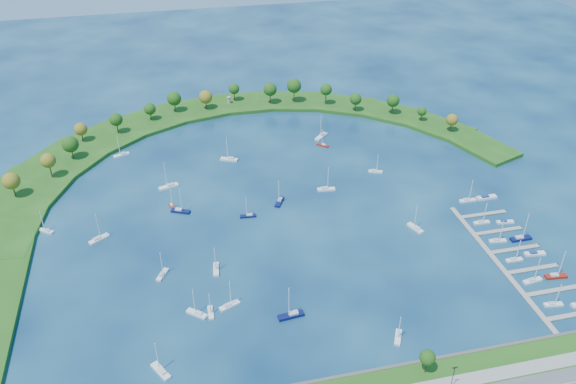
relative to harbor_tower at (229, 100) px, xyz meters
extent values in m
plane|color=#071D42|center=(7.44, -117.96, -4.16)|extent=(700.00, 700.00, 0.00)
cube|color=#474442|center=(7.44, -220.46, -3.26)|extent=(420.00, 1.20, 1.80)
cylinder|color=#382314|center=(32.44, -224.96, 0.24)|extent=(0.56, 0.56, 5.60)
sphere|color=#204611|center=(32.44, -224.96, 4.08)|extent=(5.20, 5.20, 5.20)
cylinder|color=black|center=(37.44, -232.96, 2.44)|extent=(0.24, 0.24, 10.00)
cube|color=#1F4913|center=(-111.40, -80.38, -3.16)|extent=(50.23, 54.30, 2.00)
cube|color=#1F4913|center=(-96.59, -53.38, -3.16)|extent=(54.07, 56.09, 2.00)
cube|color=#1F4913|center=(-75.77, -30.69, -3.16)|extent=(55.20, 54.07, 2.00)
cube|color=#1F4913|center=(-50.13, -13.63, -3.16)|extent=(53.65, 48.47, 2.00)
cube|color=#1F4913|center=(-21.16, -3.19, -3.16)|extent=(49.62, 39.75, 2.00)
cube|color=#1F4913|center=(9.47, 0.03, -3.16)|extent=(44.32, 29.96, 2.00)
cube|color=#1F4913|center=(39.98, -4.16, -3.16)|extent=(49.49, 38.05, 2.00)
cube|color=#1F4913|center=(68.60, -15.52, -3.16)|extent=(51.13, 44.12, 2.00)
cube|color=#1F4913|center=(93.69, -33.38, -3.16)|extent=(49.19, 47.96, 2.00)
cube|color=#1F4913|center=(113.78, -56.72, -3.16)|extent=(43.90, 49.49, 2.00)
cube|color=#1F4913|center=(127.72, -84.18, -3.16)|extent=(35.67, 48.74, 2.00)
cylinder|color=#382314|center=(-114.28, -84.64, 1.39)|extent=(0.56, 0.56, 7.09)
sphere|color=brown|center=(-114.28, -84.64, 6.57)|extent=(8.21, 8.21, 8.21)
cylinder|color=#382314|center=(-99.26, -70.09, 1.95)|extent=(0.56, 0.56, 8.22)
sphere|color=brown|center=(-99.26, -70.09, 7.55)|extent=(7.45, 7.45, 7.45)
cylinder|color=#382314|center=(-90.48, -52.27, 1.20)|extent=(0.56, 0.56, 6.71)
sphere|color=#204611|center=(-90.48, -52.27, 6.27)|extent=(8.61, 8.61, 8.61)
cylinder|color=#382314|center=(-86.74, -32.90, 0.83)|extent=(0.56, 0.56, 5.97)
sphere|color=brown|center=(-86.74, -32.90, 5.26)|extent=(7.23, 7.23, 7.23)
cylinder|color=#382314|center=(-67.78, -27.08, 1.35)|extent=(0.56, 0.56, 7.02)
sphere|color=#204611|center=(-67.78, -27.08, 6.35)|extent=(7.44, 7.44, 7.44)
cylinder|color=#382314|center=(-48.79, -13.76, 0.71)|extent=(0.56, 0.56, 5.73)
sphere|color=#204611|center=(-48.79, -13.76, 4.97)|extent=(7.01, 7.01, 7.01)
cylinder|color=#382314|center=(-33.88, -5.17, 1.29)|extent=(0.56, 0.56, 6.90)
sphere|color=#204611|center=(-33.88, -5.17, 6.45)|extent=(8.54, 8.54, 8.54)
cylinder|color=#382314|center=(-14.82, -5.36, 0.97)|extent=(0.56, 0.56, 6.26)
sphere|color=brown|center=(-14.82, -5.36, 5.76)|extent=(8.32, 8.32, 8.32)
cylinder|color=#382314|center=(4.04, 3.07, 1.21)|extent=(0.56, 0.56, 6.74)
sphere|color=#204611|center=(4.04, 3.07, 5.95)|extent=(6.82, 6.82, 6.82)
cylinder|color=#382314|center=(25.48, -6.28, 1.77)|extent=(0.56, 0.56, 7.86)
sphere|color=#204611|center=(25.48, -6.28, 7.38)|extent=(8.39, 8.39, 8.39)
cylinder|color=#382314|center=(40.57, -7.58, 2.46)|extent=(0.56, 0.56, 9.24)
sphere|color=#204611|center=(40.57, -7.58, 8.88)|extent=(9.02, 9.02, 9.02)
cylinder|color=#382314|center=(59.18, -15.59, 2.13)|extent=(0.56, 0.56, 8.59)
sphere|color=#204611|center=(59.18, -15.59, 7.89)|extent=(7.31, 7.31, 7.31)
cylinder|color=#382314|center=(74.13, -29.07, 1.08)|extent=(0.56, 0.56, 6.48)
sphere|color=#204611|center=(74.13, -29.07, 5.75)|extent=(7.12, 7.12, 7.12)
cylinder|color=#382314|center=(94.66, -38.15, 1.46)|extent=(0.56, 0.56, 7.23)
sphere|color=#204611|center=(94.66, -38.15, 6.62)|extent=(7.76, 7.76, 7.76)
cylinder|color=#382314|center=(108.03, -51.07, 0.37)|extent=(0.56, 0.56, 5.05)
sphere|color=#204611|center=(108.03, -51.07, 3.96)|extent=(5.36, 5.36, 5.36)
cylinder|color=#382314|center=(118.75, -67.83, 0.86)|extent=(0.56, 0.56, 6.03)
sphere|color=brown|center=(118.75, -67.83, 5.24)|extent=(6.83, 6.83, 6.83)
cylinder|color=gray|center=(0.00, 0.00, -0.20)|extent=(2.20, 2.20, 3.91)
cylinder|color=gray|center=(0.00, 0.00, 1.90)|extent=(2.60, 2.60, 0.30)
cube|color=gray|center=(85.44, -178.96, -3.81)|extent=(2.20, 82.00, 0.40)
cube|color=gray|center=(97.54, -211.96, -3.81)|extent=(22.00, 2.00, 0.40)
cube|color=gray|center=(97.54, -198.76, -3.81)|extent=(22.00, 2.00, 0.40)
cube|color=gray|center=(97.54, -185.56, -3.81)|extent=(22.00, 2.00, 0.40)
cylinder|color=#382314|center=(108.44, -185.56, -3.56)|extent=(0.36, 0.36, 1.60)
cube|color=gray|center=(97.54, -172.36, -3.81)|extent=(22.00, 2.00, 0.40)
cylinder|color=#382314|center=(108.44, -172.36, -3.56)|extent=(0.36, 0.36, 1.60)
cube|color=gray|center=(97.54, -159.16, -3.81)|extent=(22.00, 2.00, 0.40)
cylinder|color=#382314|center=(108.44, -159.16, -3.56)|extent=(0.36, 0.36, 1.60)
cube|color=gray|center=(97.54, -145.96, -3.81)|extent=(22.00, 2.00, 0.40)
cylinder|color=#382314|center=(108.44, -145.96, -3.56)|extent=(0.36, 0.36, 1.60)
cube|color=#0B1045|center=(7.74, -115.22, -3.64)|extent=(6.20, 8.70, 1.03)
cube|color=silver|center=(8.15, -114.47, -2.77)|extent=(2.91, 3.45, 0.72)
cylinder|color=silver|center=(7.42, -115.83, 2.67)|extent=(0.32, 0.32, 11.60)
cube|color=white|center=(-48.77, -155.76, -3.71)|extent=(5.55, 7.64, 0.91)
cube|color=silver|center=(-49.14, -156.42, -2.93)|extent=(2.59, 3.04, 0.64)
cylinder|color=silver|center=(-48.48, -155.23, 1.86)|extent=(0.32, 0.32, 10.22)
cube|color=white|center=(-97.56, -114.70, -3.72)|extent=(7.20, 5.71, 0.87)
cube|color=silver|center=(-96.96, -115.10, -2.98)|extent=(2.91, 2.60, 0.61)
cylinder|color=silver|center=(-98.05, -114.37, 1.63)|extent=(0.32, 0.32, 9.83)
cube|color=maroon|center=(-42.11, -107.77, -3.75)|extent=(3.21, 7.02, 0.81)
cube|color=silver|center=(-42.25, -107.11, -3.06)|extent=(1.77, 2.59, 0.57)
cylinder|color=silver|center=(-42.00, -108.30, 1.23)|extent=(0.32, 0.32, 9.15)
cube|color=white|center=(-65.90, -51.42, -3.65)|extent=(8.82, 5.43, 1.03)
cube|color=silver|center=(-65.11, -51.10, -2.78)|extent=(3.40, 2.68, 0.72)
cylinder|color=silver|center=(-66.54, -51.68, 2.63)|extent=(0.32, 0.32, 11.54)
cube|color=#0B1045|center=(-38.55, -112.63, -3.62)|extent=(9.21, 6.01, 1.08)
cube|color=silver|center=(-39.36, -112.26, -2.71)|extent=(3.59, 2.90, 0.75)
cylinder|color=silver|center=(-37.89, -112.93, 2.98)|extent=(0.32, 0.32, 12.12)
cube|color=white|center=(-51.48, -204.44, -3.63)|extent=(6.62, 8.91, 1.06)
cube|color=silver|center=(-51.03, -205.20, -2.72)|extent=(3.07, 3.56, 0.74)
cylinder|color=silver|center=(-51.84, -203.82, 2.89)|extent=(0.32, 0.32, 11.97)
cube|color=white|center=(62.07, -98.63, -3.73)|extent=(7.35, 4.37, 0.85)
cube|color=silver|center=(61.40, -98.37, -3.01)|extent=(2.82, 2.18, 0.60)
cylinder|color=silver|center=(62.60, -98.83, 1.49)|extent=(0.32, 0.32, 9.60)
cube|color=white|center=(-32.45, -181.16, -3.75)|extent=(2.08, 6.94, 0.83)
cube|color=silver|center=(-32.43, -180.47, -3.04)|extent=(1.40, 2.44, 0.58)
cylinder|color=silver|center=(-32.46, -181.71, 1.32)|extent=(0.32, 0.32, 9.31)
cube|color=white|center=(32.44, -109.52, -3.63)|extent=(8.99, 3.46, 1.05)
cube|color=silver|center=(31.57, -109.42, -2.74)|extent=(3.25, 2.06, 0.74)
cylinder|color=silver|center=(33.14, -109.60, 2.81)|extent=(0.32, 0.32, 11.84)
cube|color=maroon|center=(43.38, -64.91, -3.75)|extent=(6.29, 6.18, 0.83)
cube|color=silver|center=(43.88, -65.39, -3.04)|extent=(2.67, 2.65, 0.58)
cylinder|color=silver|center=(42.99, -64.53, 1.32)|extent=(0.32, 0.32, 9.30)
cube|color=#0B1045|center=(-8.75, -123.29, -3.72)|extent=(7.47, 2.60, 0.88)
cube|color=silver|center=(-8.02, -123.35, -2.97)|extent=(2.67, 1.63, 0.62)
cylinder|color=silver|center=(-9.33, -123.25, 1.67)|extent=(0.32, 0.32, 9.90)
cube|color=white|center=(-74.39, -126.16, -3.61)|extent=(9.01, 7.18, 1.09)
cube|color=silver|center=(-75.15, -126.67, -2.68)|extent=(3.65, 3.26, 0.77)
cylinder|color=silver|center=(-73.78, -125.76, 3.09)|extent=(0.32, 0.32, 12.32)
cube|color=white|center=(-25.13, -179.19, -3.67)|extent=(8.37, 5.22, 0.97)
cube|color=silver|center=(-25.88, -179.50, -2.84)|extent=(3.24, 2.56, 0.68)
cylinder|color=silver|center=(-24.53, -178.94, 2.30)|extent=(0.32, 0.32, 10.97)
cube|color=#0B1045|center=(-4.02, -189.35, -3.58)|extent=(9.92, 3.69, 1.16)
cube|color=silver|center=(-3.06, -189.25, -2.59)|extent=(3.57, 2.24, 0.81)
cylinder|color=silver|center=(-4.79, -189.43, 3.55)|extent=(0.32, 0.32, 13.09)
cube|color=white|center=(30.15, -207.96, -3.72)|extent=(5.22, 7.52, 0.89)
cube|color=silver|center=(30.49, -207.30, -2.96)|extent=(2.47, 2.96, 0.62)
cylinder|color=silver|center=(29.88, -208.48, 1.72)|extent=(0.32, 0.32, 9.98)
cube|color=white|center=(-42.84, -89.92, -3.58)|extent=(10.10, 5.53, 1.17)
cube|color=silver|center=(-41.92, -89.63, -2.58)|extent=(3.82, 2.84, 0.82)
cylinder|color=silver|center=(-43.59, -90.16, 3.58)|extent=(0.32, 0.32, 13.14)
cube|color=white|center=(45.27, -54.93, -3.55)|extent=(9.20, 9.11, 1.21)
cube|color=silver|center=(45.99, -54.22, -2.52)|extent=(3.91, 3.90, 0.85)
cylinder|color=silver|center=(44.70, -55.50, 3.88)|extent=(0.32, 0.32, 13.66)
cube|color=white|center=(-9.86, -69.37, -3.60)|extent=(9.53, 6.16, 1.11)
cube|color=silver|center=(-9.01, -69.75, -2.66)|extent=(3.71, 2.98, 0.78)
cylinder|color=silver|center=(-10.53, -69.07, 3.21)|extent=(0.32, 0.32, 12.52)
cube|color=white|center=(-27.51, -157.33, -3.67)|extent=(3.25, 8.30, 0.97)
cube|color=silver|center=(-27.41, -156.53, -2.85)|extent=(1.92, 3.01, 0.68)
cylinder|color=silver|center=(-27.60, -157.98, 2.27)|extent=(0.32, 0.32, 10.91)
cube|color=white|center=(62.08, -149.25, -3.65)|extent=(5.29, 8.85, 1.03)
cube|color=silver|center=(62.38, -150.05, -2.77)|extent=(2.64, 3.40, 0.72)
cylinder|color=silver|center=(61.83, -148.61, 2.65)|extent=(0.32, 0.32, 11.56)
cube|color=white|center=(-37.47, -180.62, -3.67)|extent=(7.81, 7.05, 0.99)
cube|color=silver|center=(-36.84, -181.14, -2.82)|extent=(3.25, 3.09, 0.69)
cylinder|color=silver|center=(-37.98, -180.19, 2.39)|extent=(0.32, 0.32, 11.13)
cube|color=white|center=(93.04, -205.67, -3.73)|extent=(7.33, 2.97, 0.85)
cube|color=silver|center=(92.33, -205.57, -3.01)|extent=(2.66, 1.73, 0.60)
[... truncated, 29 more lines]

